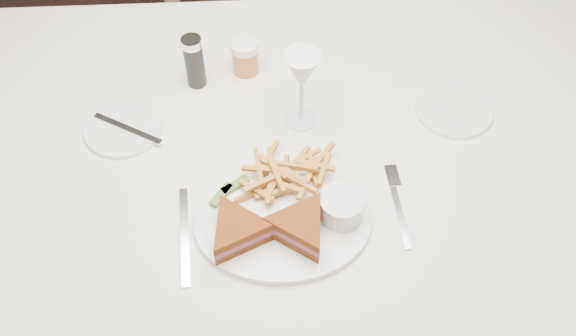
# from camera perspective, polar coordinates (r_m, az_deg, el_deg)

# --- Properties ---
(table) EXTENTS (1.52, 1.03, 0.75)m
(table) POSITION_cam_1_polar(r_m,az_deg,el_deg) (1.56, -0.06, -8.00)
(table) COLOR silver
(table) RESTS_ON ground
(chair_far) EXTENTS (0.73, 0.70, 0.65)m
(chair_far) POSITION_cam_1_polar(r_m,az_deg,el_deg) (2.19, -1.93, 12.67)
(chair_far) COLOR #49342D
(chair_far) RESTS_ON ground
(table_setting) EXTENTS (0.84, 0.58, 0.18)m
(table_setting) POSITION_cam_1_polar(r_m,az_deg,el_deg) (1.19, -0.57, -0.18)
(table_setting) COLOR white
(table_setting) RESTS_ON table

